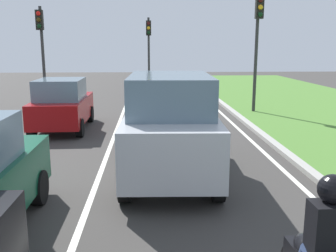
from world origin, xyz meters
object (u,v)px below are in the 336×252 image
Objects in this scene: car_suv_ahead at (170,125)px; traffic_light_far_median at (149,41)px; rider_person at (329,231)px; traffic_light_overhead_left at (41,39)px; car_hatchback_far at (62,105)px; traffic_light_near_right at (258,32)px.

traffic_light_far_median is at bearing 93.51° from car_suv_ahead.
rider_person is 0.25× the size of traffic_light_overhead_left.
car_hatchback_far is 8.57m from traffic_light_near_right.
car_suv_ahead reaches higher than car_hatchback_far.
traffic_light_far_median reaches higher than rider_person.
traffic_light_near_right is at bearing -13.29° from traffic_light_overhead_left.
traffic_light_near_right reaches higher than traffic_light_overhead_left.
car_hatchback_far is 0.80× the size of traffic_light_overhead_left.
traffic_light_near_right is at bearing 64.55° from car_suv_ahead.
car_suv_ahead is at bearing -88.52° from traffic_light_far_median.
traffic_light_near_right is 9.87m from traffic_light_overhead_left.
traffic_light_overhead_left is (-1.99, 5.25, 2.32)m from car_hatchback_far.
traffic_light_near_right reaches higher than car_hatchback_far.
car_hatchback_far is 11.08m from rider_person.
car_suv_ahead is 0.98× the size of traffic_light_overhead_left.
traffic_light_far_median is (5.03, 6.00, -0.05)m from traffic_light_overhead_left.
rider_person is 0.25× the size of traffic_light_far_median.
car_hatchback_far is (-3.46, 5.00, -0.28)m from car_suv_ahead.
car_hatchback_far is 6.07m from traffic_light_overhead_left.
traffic_light_overhead_left is at bearing 109.83° from car_hatchback_far.
car_hatchback_far is 3.20× the size of rider_person.
traffic_light_near_right is 9.45m from traffic_light_far_median.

